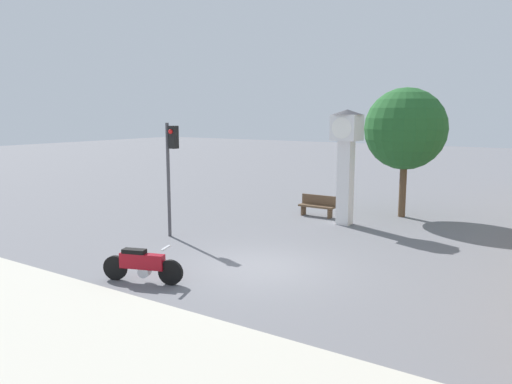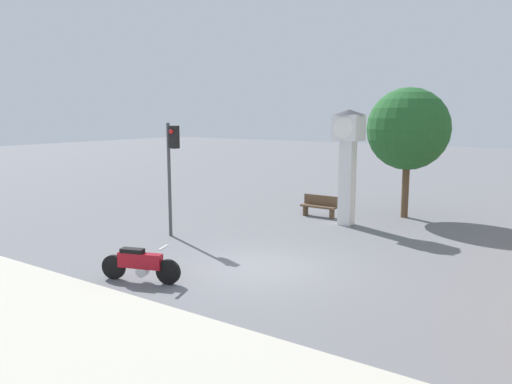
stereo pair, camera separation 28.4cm
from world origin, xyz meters
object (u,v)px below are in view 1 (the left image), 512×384
at_px(street_tree, 405,129).
at_px(motorcycle, 142,265).
at_px(clock_tower, 346,149).
at_px(bench, 317,205).
at_px(traffic_light, 171,159).

bearing_deg(street_tree, motorcycle, -104.05).
relative_size(motorcycle, clock_tower, 0.48).
relative_size(motorcycle, bench, 1.36).
bearing_deg(traffic_light, street_tree, 54.43).
relative_size(street_tree, bench, 3.45).
xyz_separation_m(motorcycle, clock_tower, (1.61, 9.50, 2.57)).
bearing_deg(clock_tower, traffic_light, -129.14).
distance_m(clock_tower, bench, 3.15).
height_order(street_tree, bench, street_tree).
bearing_deg(clock_tower, motorcycle, -99.63).
height_order(traffic_light, bench, traffic_light).
relative_size(traffic_light, street_tree, 0.74).
distance_m(motorcycle, traffic_light, 5.49).
height_order(motorcycle, clock_tower, clock_tower).
relative_size(motorcycle, street_tree, 0.39).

